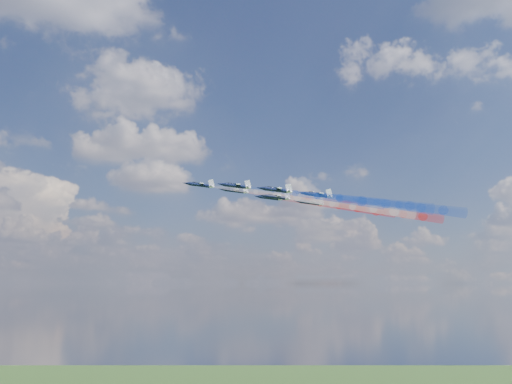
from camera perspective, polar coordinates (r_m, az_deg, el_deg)
name	(u,v)px	position (r m, az deg, el deg)	size (l,w,h in m)	color
jet_lead	(200,185)	(183.06, -5.72, 0.72)	(8.58, 10.73, 2.86)	black
trail_lead	(277,194)	(182.21, 2.10, -0.24)	(3.58, 40.74, 3.58)	white
jet_inner_left	(236,186)	(170.54, -2.09, 0.63)	(8.58, 10.73, 2.86)	black
trail_inner_left	(318,196)	(171.41, 6.27, -0.40)	(3.58, 40.74, 3.58)	blue
jet_inner_right	(235,191)	(191.83, -2.19, 0.13)	(8.58, 10.73, 2.86)	black
trail_inner_right	(307,200)	(192.47, 5.25, -0.78)	(3.58, 40.74, 3.58)	red
jet_outer_left	(276,190)	(161.27, 2.04, 0.22)	(8.58, 10.73, 2.86)	black
trail_outer_left	(363,200)	(164.04, 10.77, -0.85)	(3.58, 40.74, 3.58)	blue
jet_center_third	(276,197)	(182.15, 2.04, -0.52)	(8.58, 10.73, 2.86)	black
trail_center_third	(353,206)	(184.73, 9.79, -1.46)	(3.58, 40.74, 3.58)	white
jet_outer_right	(270,198)	(201.91, 1.40, -0.60)	(8.58, 10.73, 2.86)	black
trail_outer_right	(339,206)	(204.06, 8.41, -1.45)	(3.58, 40.74, 3.58)	red
jet_rear_left	(317,195)	(171.07, 6.20, -0.28)	(8.58, 10.73, 2.86)	black
trail_rear_left	(399,205)	(175.53, 14.32, -1.27)	(3.58, 40.74, 3.58)	blue
jet_rear_right	(310,203)	(191.81, 5.52, -1.08)	(8.58, 10.73, 2.86)	black
trail_rear_right	(383,212)	(195.83, 12.81, -1.96)	(3.58, 40.74, 3.58)	red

